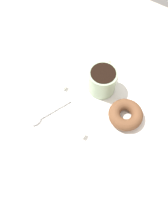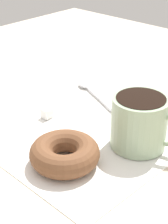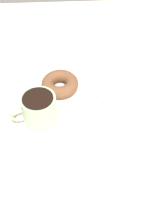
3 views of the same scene
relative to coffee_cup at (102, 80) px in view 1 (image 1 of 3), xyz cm
name	(u,v)px [view 1 (image 1 of 3)]	position (x,y,z in cm)	size (l,w,h in cm)	color
ground_plane	(77,118)	(13.04, -0.87, -5.63)	(120.00, 120.00, 2.00)	beige
napkin	(84,115)	(11.36, 0.57, -4.48)	(35.56, 35.56, 0.30)	white
coffee_cup	(102,80)	(0.00, 0.00, 0.00)	(11.87, 8.80, 8.37)	#9EB793
donut	(126,115)	(5.20, 11.46, -2.55)	(10.43, 10.43, 3.55)	brown
spoon	(42,118)	(19.38, -9.64, -3.93)	(13.97, 7.10, 0.90)	silver
sugar_cube	(63,87)	(6.94, -10.33, -3.50)	(1.66, 1.66, 1.66)	white
sugar_cube_extra	(82,135)	(17.49, 3.87, -3.48)	(1.70, 1.70, 1.70)	white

